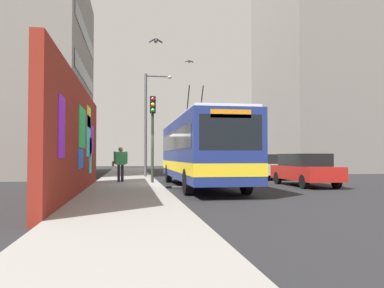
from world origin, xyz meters
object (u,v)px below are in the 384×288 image
object	(u,v)px
traffic_light	(153,124)
street_lamp	(149,117)
city_bus	(200,149)
parked_car_white	(237,164)
parked_car_champagne	(263,166)
parked_car_red	(305,169)
pedestrian_midblock	(120,161)

from	to	relation	value
traffic_light	street_lamp	bearing A→B (deg)	-0.91
city_bus	parked_car_white	world-z (taller)	city_bus
parked_car_champagne	traffic_light	bearing A→B (deg)	122.77
parked_car_white	parked_car_red	bearing A→B (deg)	-180.00
parked_car_red	parked_car_champagne	size ratio (longest dim) A/B	1.11
parked_car_champagne	city_bus	bearing A→B (deg)	139.56
city_bus	parked_car_champagne	xyz separation A→B (m)	(6.10, -5.20, -0.96)
city_bus	street_lamp	bearing A→B (deg)	15.23
traffic_light	parked_car_red	bearing A→B (deg)	-100.58
city_bus	traffic_light	distance (m)	2.84
city_bus	parked_car_red	size ratio (longest dim) A/B	2.41
pedestrian_midblock	parked_car_white	bearing A→B (deg)	-41.24
city_bus	parked_car_white	bearing A→B (deg)	-22.86
city_bus	parked_car_white	distance (m)	13.42
traffic_light	parked_car_white	bearing A→B (deg)	-33.84
city_bus	street_lamp	world-z (taller)	street_lamp
pedestrian_midblock	parked_car_red	bearing A→B (deg)	-103.54
parked_car_red	street_lamp	xyz separation A→B (m)	(7.54, 7.25, 3.17)
pedestrian_midblock	street_lamp	bearing A→B (deg)	-17.29
parked_car_red	street_lamp	size ratio (longest dim) A/B	0.71
city_bus	pedestrian_midblock	xyz separation A→B (m)	(2.15, 3.73, -0.59)
parked_car_white	street_lamp	bearing A→B (deg)	123.48
pedestrian_midblock	traffic_light	xyz separation A→B (m)	(-0.78, -1.58, 1.84)
pedestrian_midblock	street_lamp	distance (m)	6.30
parked_car_white	traffic_light	bearing A→B (deg)	146.16
traffic_light	street_lamp	xyz separation A→B (m)	(6.17, -0.10, 0.97)
city_bus	pedestrian_midblock	distance (m)	4.34
pedestrian_midblock	traffic_light	distance (m)	2.54
parked_car_champagne	traffic_light	size ratio (longest dim) A/B	1.00
parked_car_white	street_lamp	size ratio (longest dim) A/B	0.73
parked_car_red	traffic_light	bearing A→B (deg)	79.42
parked_car_champagne	parked_car_white	world-z (taller)	same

